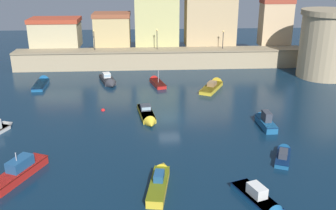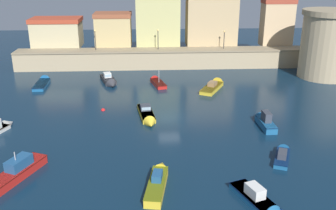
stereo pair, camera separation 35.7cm
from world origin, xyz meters
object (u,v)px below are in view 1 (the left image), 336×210
moored_boat_10 (214,85)px  mooring_buoy_0 (41,160)px  moored_boat_2 (109,81)px  moored_boat_5 (12,176)px  quay_lamp_1 (157,36)px  moored_boat_7 (160,180)px  moored_boat_6 (156,82)px  mooring_buoy_1 (103,111)px  fortress_tower (327,44)px  quay_lamp_2 (223,36)px  moored_boat_3 (264,120)px  moored_boat_8 (284,153)px  moored_boat_0 (264,203)px  moored_boat_4 (148,116)px  quay_lamp_0 (94,37)px  moored_boat_9 (42,82)px

moored_boat_10 → mooring_buoy_0: bearing=164.0°
moored_boat_2 → moored_boat_5: size_ratio=0.87×
quay_lamp_1 → moored_boat_7: quay_lamp_1 is taller
moored_boat_6 → mooring_buoy_1: 12.89m
moored_boat_6 → moored_boat_7: 28.23m
moored_boat_7 → fortress_tower: bearing=-32.6°
fortress_tower → quay_lamp_1: (-26.09, 7.30, 0.19)m
quay_lamp_2 → moored_boat_10: 13.47m
moored_boat_3 → mooring_buoy_0: moored_boat_3 is taller
moored_boat_8 → quay_lamp_2: bearing=21.8°
quay_lamp_1 → moored_boat_0: (6.42, -41.30, -5.12)m
moored_boat_4 → moored_boat_6: 13.98m
moored_boat_0 → moored_boat_7: size_ratio=0.91×
fortress_tower → mooring_buoy_1: (-33.49, -13.12, -5.29)m
mooring_buoy_0 → mooring_buoy_1: (4.45, 12.38, 0.00)m
moored_boat_10 → mooring_buoy_1: size_ratio=13.88×
quay_lamp_0 → moored_boat_8: size_ratio=0.71×
moored_boat_4 → moored_boat_6: moored_boat_6 is taller
quay_lamp_1 → moored_boat_0: 42.11m
moored_boat_3 → moored_boat_9: (-28.59, 17.30, -0.28)m
fortress_tower → moored_boat_9: bearing=-178.2°
mooring_buoy_0 → moored_boat_5: bearing=-110.3°
moored_boat_9 → mooring_buoy_1: moored_boat_9 is taller
moored_boat_9 → mooring_buoy_1: 15.51m
moored_boat_10 → moored_boat_3: bearing=-139.4°
moored_boat_2 → moored_boat_8: (18.25, -24.52, -0.07)m
moored_boat_7 → moored_boat_10: 27.21m
mooring_buoy_1 → quay_lamp_2: bearing=47.5°
fortress_tower → moored_boat_4: (-28.05, -16.12, -4.94)m
quay_lamp_0 → quay_lamp_2: size_ratio=1.11×
moored_boat_0 → moored_boat_10: moored_boat_0 is taller
moored_boat_3 → moored_boat_4: bearing=77.2°
moored_boat_10 → moored_boat_0: bearing=-155.3°
quay_lamp_1 → mooring_buoy_1: quay_lamp_1 is taller
moored_boat_8 → moored_boat_3: bearing=19.7°
moored_boat_0 → moored_boat_5: 20.23m
moored_boat_9 → moored_boat_7: bearing=-152.9°
moored_boat_8 → moored_boat_9: moored_boat_8 is taller
moored_boat_8 → moored_boat_9: bearing=71.5°
moored_boat_7 → quay_lamp_1: bearing=7.5°
moored_boat_6 → moored_boat_10: (8.34, -2.53, 0.06)m
fortress_tower → moored_boat_2: 34.12m
moored_boat_8 → moored_boat_10: bearing=30.5°
moored_boat_9 → moored_boat_0: bearing=-146.1°
mooring_buoy_1 → moored_boat_9: bearing=130.8°
moored_boat_0 → mooring_buoy_1: moored_boat_0 is taller
quay_lamp_2 → mooring_buoy_1: size_ratio=6.13×
quay_lamp_0 → mooring_buoy_1: bearing=-81.3°
moored_boat_0 → moored_boat_4: bearing=-175.5°
moored_boat_4 → fortress_tower: bearing=111.6°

